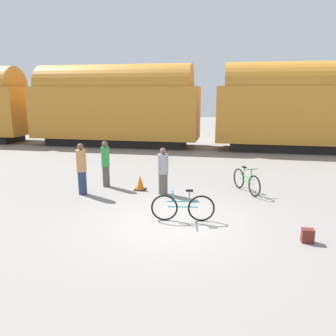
{
  "coord_description": "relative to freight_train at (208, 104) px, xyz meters",
  "views": [
    {
      "loc": [
        1.44,
        -8.35,
        3.52
      ],
      "look_at": [
        -0.51,
        1.93,
        1.1
      ],
      "focal_mm": 35.0,
      "sensor_mm": 36.0,
      "label": 1
    }
  ],
  "objects": [
    {
      "name": "rail_near",
      "position": [
        -0.0,
        -0.72,
        -2.77
      ],
      "size": [
        59.96,
        0.07,
        0.01
      ],
      "primitive_type": "cube",
      "color": "#4C4238",
      "rests_on": "ground_plane"
    },
    {
      "name": "traffic_cone",
      "position": [
        -1.74,
        -9.82,
        -2.53
      ],
      "size": [
        0.4,
        0.4,
        0.55
      ],
      "color": "black",
      "rests_on": "ground_plane"
    },
    {
      "name": "ground_plane",
      "position": [
        -0.0,
        -12.71,
        -2.78
      ],
      "size": [
        80.0,
        80.0,
        0.0
      ],
      "primitive_type": "plane",
      "color": "gray"
    },
    {
      "name": "person_in_green",
      "position": [
        -3.14,
        -9.61,
        -1.89
      ],
      "size": [
        0.31,
        0.31,
        1.74
      ],
      "rotation": [
        0.0,
        0.0,
        1.7
      ],
      "color": "#514C47",
      "rests_on": "ground_plane"
    },
    {
      "name": "person_in_tan",
      "position": [
        -3.59,
        -10.71,
        -1.86
      ],
      "size": [
        0.34,
        0.34,
        1.82
      ],
      "rotation": [
        0.0,
        0.0,
        2.74
      ],
      "color": "#283351",
      "rests_on": "ground_plane"
    },
    {
      "name": "rail_far",
      "position": [
        -0.0,
        0.72,
        -2.77
      ],
      "size": [
        59.96,
        0.07,
        0.01
      ],
      "primitive_type": "cube",
      "color": "#4C4238",
      "rests_on": "ground_plane"
    },
    {
      "name": "bicycle_green",
      "position": [
        2.09,
        -9.37,
        -2.38
      ],
      "size": [
        0.9,
        1.66,
        0.93
      ],
      "color": "black",
      "rests_on": "ground_plane"
    },
    {
      "name": "person_in_grey",
      "position": [
        -0.81,
        -10.15,
        -1.96
      ],
      "size": [
        0.37,
        0.37,
        1.66
      ],
      "rotation": [
        0.0,
        0.0,
        4.28
      ],
      "color": "#514C47",
      "rests_on": "ground_plane"
    },
    {
      "name": "backpack",
      "position": [
        3.37,
        -13.28,
        -2.61
      ],
      "size": [
        0.28,
        0.2,
        0.34
      ],
      "color": "maroon",
      "rests_on": "ground_plane"
    },
    {
      "name": "freight_train",
      "position": [
        0.0,
        0.0,
        0.0
      ],
      "size": [
        47.96,
        2.97,
        5.3
      ],
      "color": "black",
      "rests_on": "ground_plane"
    },
    {
      "name": "bicycle_teal",
      "position": [
        0.24,
        -12.5,
        -2.38
      ],
      "size": [
        1.77,
        0.46,
        0.94
      ],
      "color": "black",
      "rests_on": "ground_plane"
    }
  ]
}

